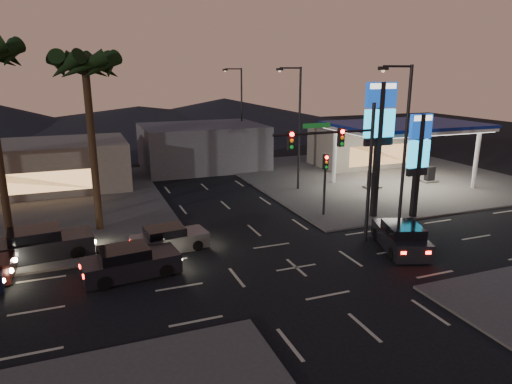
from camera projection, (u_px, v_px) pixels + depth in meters
name	position (u px, v px, depth m)	size (l,w,h in m)	color
ground	(296.00, 268.00, 23.15)	(140.00, 140.00, 0.00)	black
corner_lot_ne	(374.00, 176.00, 43.15)	(24.00, 24.00, 0.12)	#47443F
gas_station	(406.00, 128.00, 38.26)	(12.20, 8.20, 5.47)	silver
convenience_store	(363.00, 147.00, 47.86)	(10.00, 6.00, 4.00)	#726B5B
pylon_sign_tall	(379.00, 123.00, 29.44)	(2.20, 0.35, 9.00)	black
pylon_sign_short	(419.00, 150.00, 29.86)	(1.60, 0.35, 7.00)	black
traffic_signal_mast	(344.00, 155.00, 24.92)	(6.10, 0.39, 8.00)	black
pedestal_signal	(325.00, 175.00, 30.62)	(0.32, 0.39, 4.30)	black
streetlight_near	(402.00, 145.00, 24.96)	(2.14, 0.25, 10.00)	black
streetlight_mid	(297.00, 122.00, 36.68)	(2.14, 0.25, 10.00)	black
streetlight_far	(240.00, 109.00, 49.29)	(2.14, 0.25, 10.00)	black
palm_a	(86.00, 75.00, 26.15)	(4.41, 4.41, 10.86)	black
building_far_west	(26.00, 167.00, 37.57)	(16.00, 8.00, 4.00)	#726B5B
building_far_mid	(202.00, 146.00, 46.72)	(12.00, 9.00, 4.40)	#4C4C51
hill_right	(224.00, 112.00, 81.82)	(50.00, 50.00, 5.00)	black
hill_center	(139.00, 118.00, 76.71)	(60.00, 60.00, 4.00)	black
car_lane_a_front	(130.00, 263.00, 22.00)	(4.81, 2.40, 1.52)	black
car_lane_b_front	(169.00, 239.00, 25.27)	(4.36, 2.19, 1.37)	#5B5C5E
car_lane_b_mid	(41.00, 244.00, 24.13)	(5.29, 2.57, 1.67)	black
suv_station	(401.00, 237.00, 25.30)	(3.40, 5.05, 1.56)	black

